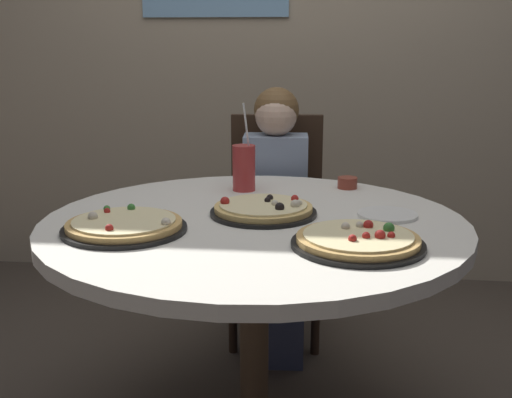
# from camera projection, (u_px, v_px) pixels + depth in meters

# --- Properties ---
(wall_with_window) EXTENTS (5.20, 0.14, 2.90)m
(wall_with_window) POSITION_uv_depth(u_px,v_px,m) (290.00, 3.00, 3.28)
(wall_with_window) COLOR tan
(wall_with_window) RESTS_ON ground_plane
(dining_table) EXTENTS (1.26, 1.26, 0.75)m
(dining_table) POSITION_uv_depth(u_px,v_px,m) (254.00, 249.00, 1.91)
(dining_table) COLOR silver
(dining_table) RESTS_ON ground_plane
(chair_wooden) EXTENTS (0.42, 0.42, 0.95)m
(chair_wooden) POSITION_uv_depth(u_px,v_px,m) (276.00, 213.00, 2.79)
(chair_wooden) COLOR #382619
(chair_wooden) RESTS_ON ground_plane
(diner_child) EXTENTS (0.27, 0.42, 1.08)m
(diner_child) POSITION_uv_depth(u_px,v_px,m) (275.00, 236.00, 2.62)
(diner_child) COLOR #3F4766
(diner_child) RESTS_ON ground_plane
(pizza_veggie) EXTENTS (0.32, 0.32, 0.05)m
(pizza_veggie) POSITION_uv_depth(u_px,v_px,m) (264.00, 209.00, 1.94)
(pizza_veggie) COLOR black
(pizza_veggie) RESTS_ON dining_table
(pizza_cheese) EXTENTS (0.34, 0.34, 0.05)m
(pizza_cheese) POSITION_uv_depth(u_px,v_px,m) (358.00, 241.00, 1.64)
(pizza_cheese) COLOR black
(pizza_cheese) RESTS_ON dining_table
(pizza_pepperoni) EXTENTS (0.35, 0.35, 0.05)m
(pizza_pepperoni) POSITION_uv_depth(u_px,v_px,m) (124.00, 226.00, 1.77)
(pizza_pepperoni) COLOR black
(pizza_pepperoni) RESTS_ON dining_table
(soda_cup) EXTENTS (0.08, 0.08, 0.31)m
(soda_cup) POSITION_uv_depth(u_px,v_px,m) (244.00, 168.00, 2.24)
(soda_cup) COLOR #B73333
(soda_cup) RESTS_ON dining_table
(sauce_bowl) EXTENTS (0.07, 0.07, 0.04)m
(sauce_bowl) POSITION_uv_depth(u_px,v_px,m) (347.00, 183.00, 2.28)
(sauce_bowl) COLOR brown
(sauce_bowl) RESTS_ON dining_table
(plate_small) EXTENTS (0.18, 0.18, 0.01)m
(plate_small) POSITION_uv_depth(u_px,v_px,m) (388.00, 215.00, 1.92)
(plate_small) COLOR white
(plate_small) RESTS_ON dining_table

